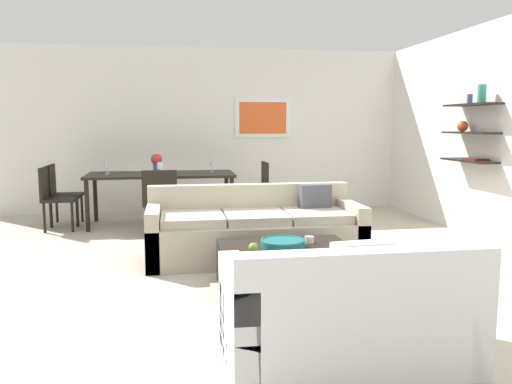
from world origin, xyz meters
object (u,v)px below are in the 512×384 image
apple_on_coffee_table (253,248)px  wine_glass_foot (160,166)px  decorative_bowl (283,243)px  candle_jar (309,240)px  dining_chair_left_near (54,194)px  dining_chair_left_far (60,190)px  sofa_beige (255,232)px  coffee_table (287,269)px  loveseat_white (345,314)px  dining_chair_right_far (258,186)px  wine_glass_right_far (212,164)px  wine_glass_left_far (108,166)px  dining_table (161,178)px  dining_chair_foot (160,198)px  centerpiece_vase (157,162)px  wine_glass_left_near (106,166)px

apple_on_coffee_table → wine_glass_foot: 3.12m
decorative_bowl → candle_jar: 0.30m
decorative_bowl → dining_chair_left_near: dining_chair_left_near is taller
dining_chair_left_near → dining_chair_left_far: same height
sofa_beige → coffee_table: 1.12m
sofa_beige → loveseat_white: 2.47m
dining_chair_right_far → wine_glass_right_far: wine_glass_right_far is taller
loveseat_white → wine_glass_foot: size_ratio=7.82×
candle_jar → coffee_table: bearing=-148.2°
decorative_bowl → wine_glass_left_far: bearing=119.6°
dining_table → dining_chair_right_far: dining_chair_right_far is taller
dining_chair_foot → centerpiece_vase: (-0.06, 0.86, 0.41)m
apple_on_coffee_table → dining_chair_right_far: 3.59m
wine_glass_foot → wine_glass_left_near: 0.80m
dining_chair_foot → wine_glass_left_far: bearing=128.4°
candle_jar → dining_chair_right_far: size_ratio=0.10×
apple_on_coffee_table → wine_glass_left_far: size_ratio=0.56×
dining_chair_right_far → wine_glass_left_far: 2.24m
loveseat_white → apple_on_coffee_table: loveseat_white is taller
loveseat_white → wine_glass_right_far: bearing=95.6°
loveseat_white → dining_chair_left_far: 5.48m
loveseat_white → apple_on_coffee_table: bearing=107.1°
sofa_beige → coffee_table: bearing=-84.5°
decorative_bowl → apple_on_coffee_table: bearing=-151.9°
dining_chair_foot → wine_glass_right_far: bearing=51.6°
dining_table → dining_chair_left_near: bearing=-172.3°
sofa_beige → dining_chair_right_far: bearing=79.8°
sofa_beige → dining_chair_left_far: size_ratio=2.60×
decorative_bowl → wine_glass_left_far: (-1.87, 3.30, 0.44)m
apple_on_coffee_table → wine_glass_right_far: size_ratio=0.57×
apple_on_coffee_table → dining_chair_left_near: bearing=126.0°
apple_on_coffee_table → dining_chair_left_near: size_ratio=0.10×
loveseat_white → wine_glass_left_near: size_ratio=8.59×
dining_chair_left_far → wine_glass_left_near: (0.70, -0.30, 0.37)m
sofa_beige → wine_glass_left_far: bearing=129.0°
dining_table → dining_chair_foot: bearing=-90.0°
wine_glass_left_near → coffee_table: bearing=-58.5°
dining_table → dining_chair_right_far: (1.46, 0.20, -0.18)m
centerpiece_vase → dining_chair_left_far: bearing=172.9°
apple_on_coffee_table → dining_chair_right_far: bearing=80.0°
apple_on_coffee_table → dining_chair_left_near: (-2.29, 3.15, 0.08)m
sofa_beige → coffee_table: (0.11, -1.11, -0.10)m
dining_chair_left_far → wine_glass_left_far: bearing=-7.1°
sofa_beige → centerpiece_vase: centerpiece_vase is taller
dining_chair_right_far → coffee_table: bearing=-95.1°
candle_jar → wine_glass_left_near: wine_glass_left_near is taller
decorative_bowl → centerpiece_vase: (-1.18, 3.21, 0.50)m
sofa_beige → wine_glass_foot: (-1.04, 1.74, 0.59)m
decorative_bowl → wine_glass_foot: wine_glass_foot is taller
loveseat_white → wine_glass_foot: (-1.21, 4.20, 0.59)m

